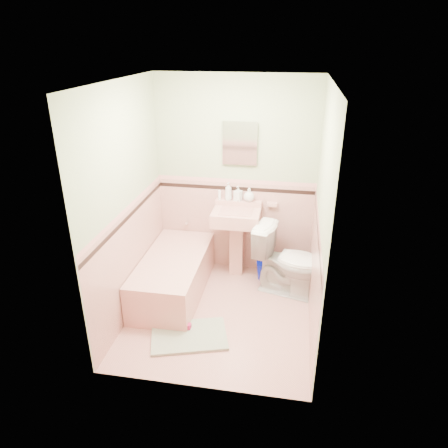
% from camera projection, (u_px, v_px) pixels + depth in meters
% --- Properties ---
extents(floor, '(2.20, 2.20, 0.00)m').
position_uv_depth(floor, '(220.00, 313.00, 4.70)').
color(floor, '#D3958A').
rests_on(floor, ground).
extents(ceiling, '(2.20, 2.20, 0.00)m').
position_uv_depth(ceiling, '(219.00, 81.00, 3.67)').
color(ceiling, white).
rests_on(ceiling, ground).
extents(wall_back, '(2.50, 0.00, 2.50)m').
position_uv_depth(wall_back, '(236.00, 178.00, 5.17)').
color(wall_back, beige).
rests_on(wall_back, ground).
extents(wall_front, '(2.50, 0.00, 2.50)m').
position_uv_depth(wall_front, '(194.00, 265.00, 3.20)').
color(wall_front, beige).
rests_on(wall_front, ground).
extents(wall_left, '(0.00, 2.50, 2.50)m').
position_uv_depth(wall_left, '(126.00, 205.00, 4.34)').
color(wall_left, beige).
rests_on(wall_left, ground).
extents(wall_right, '(0.00, 2.50, 2.50)m').
position_uv_depth(wall_right, '(321.00, 218.00, 4.03)').
color(wall_right, beige).
rests_on(wall_right, ground).
extents(wainscot_back, '(2.00, 0.00, 2.00)m').
position_uv_depth(wainscot_back, '(235.00, 226.00, 5.43)').
color(wainscot_back, '#D69A8F').
rests_on(wainscot_back, ground).
extents(wainscot_front, '(2.00, 0.00, 2.00)m').
position_uv_depth(wainscot_front, '(197.00, 332.00, 3.47)').
color(wainscot_front, '#D69A8F').
rests_on(wainscot_front, ground).
extents(wainscot_left, '(0.00, 2.20, 2.20)m').
position_uv_depth(wainscot_left, '(133.00, 260.00, 4.61)').
color(wainscot_left, '#D69A8F').
rests_on(wainscot_left, ground).
extents(wainscot_right, '(0.00, 2.20, 2.20)m').
position_uv_depth(wainscot_right, '(314.00, 276.00, 4.30)').
color(wainscot_right, '#D69A8F').
rests_on(wainscot_right, ground).
extents(accent_back, '(2.00, 0.00, 2.00)m').
position_uv_depth(accent_back, '(235.00, 189.00, 5.21)').
color(accent_back, black).
rests_on(accent_back, ground).
extents(accent_front, '(2.00, 0.00, 2.00)m').
position_uv_depth(accent_front, '(195.00, 278.00, 3.27)').
color(accent_front, black).
rests_on(accent_front, ground).
extents(accent_left, '(0.00, 2.20, 2.20)m').
position_uv_depth(accent_left, '(129.00, 217.00, 4.39)').
color(accent_left, black).
rests_on(accent_left, ground).
extents(accent_right, '(0.00, 2.20, 2.20)m').
position_uv_depth(accent_right, '(318.00, 230.00, 4.08)').
color(accent_right, black).
rests_on(accent_right, ground).
extents(cap_back, '(2.00, 0.00, 2.00)m').
position_uv_depth(cap_back, '(235.00, 181.00, 5.17)').
color(cap_back, '#D38D88').
rests_on(cap_back, ground).
extents(cap_front, '(2.00, 0.00, 2.00)m').
position_uv_depth(cap_front, '(195.00, 267.00, 3.22)').
color(cap_front, '#D38D88').
rests_on(cap_front, ground).
extents(cap_left, '(0.00, 2.20, 2.20)m').
position_uv_depth(cap_left, '(128.00, 208.00, 4.35)').
color(cap_left, '#D38D88').
rests_on(cap_left, ground).
extents(cap_right, '(0.00, 2.20, 2.20)m').
position_uv_depth(cap_right, '(319.00, 221.00, 4.04)').
color(cap_right, '#D38D88').
rests_on(cap_right, ground).
extents(bathtub, '(0.70, 1.50, 0.45)m').
position_uv_depth(bathtub, '(174.00, 276.00, 5.00)').
color(bathtub, tan).
rests_on(bathtub, floor).
extents(tub_faucet, '(0.04, 0.12, 0.04)m').
position_uv_depth(tub_faucet, '(188.00, 222.00, 5.48)').
color(tub_faucet, silver).
rests_on(tub_faucet, wall_back).
extents(sink, '(0.58, 0.48, 0.92)m').
position_uv_depth(sink, '(236.00, 244.00, 5.27)').
color(sink, tan).
rests_on(sink, floor).
extents(sink_faucet, '(0.02, 0.02, 0.10)m').
position_uv_depth(sink_faucet, '(238.00, 204.00, 5.20)').
color(sink_faucet, silver).
rests_on(sink_faucet, sink).
extents(medicine_cabinet, '(0.38, 0.04, 0.47)m').
position_uv_depth(medicine_cabinet, '(240.00, 143.00, 4.95)').
color(medicine_cabinet, white).
rests_on(medicine_cabinet, wall_back).
extents(soap_dish, '(0.13, 0.07, 0.04)m').
position_uv_depth(soap_dish, '(272.00, 204.00, 5.19)').
color(soap_dish, tan).
rests_on(soap_dish, wall_back).
extents(soap_bottle_left, '(0.11, 0.11, 0.23)m').
position_uv_depth(soap_bottle_left, '(228.00, 191.00, 5.20)').
color(soap_bottle_left, '#B2B2B2').
rests_on(soap_bottle_left, sink).
extents(soap_bottle_mid, '(0.11, 0.11, 0.19)m').
position_uv_depth(soap_bottle_mid, '(238.00, 193.00, 5.18)').
color(soap_bottle_mid, '#B2B2B2').
rests_on(soap_bottle_mid, sink).
extents(soap_bottle_right, '(0.17, 0.17, 0.17)m').
position_uv_depth(soap_bottle_right, '(249.00, 195.00, 5.17)').
color(soap_bottle_right, '#B2B2B2').
rests_on(soap_bottle_right, sink).
extents(tube, '(0.04, 0.04, 0.12)m').
position_uv_depth(tube, '(220.00, 195.00, 5.24)').
color(tube, white).
rests_on(tube, sink).
extents(toilet, '(0.93, 0.67, 0.85)m').
position_uv_depth(toilet, '(290.00, 261.00, 4.93)').
color(toilet, white).
rests_on(toilet, floor).
extents(bucket, '(0.26, 0.26, 0.24)m').
position_uv_depth(bucket, '(266.00, 270.00, 5.33)').
color(bucket, '#0310AE').
rests_on(bucket, floor).
extents(bath_mat, '(0.89, 0.72, 0.03)m').
position_uv_depth(bath_mat, '(189.00, 336.00, 4.32)').
color(bath_mat, gray).
rests_on(bath_mat, floor).
extents(shoe, '(0.14, 0.07, 0.05)m').
position_uv_depth(shoe, '(185.00, 326.00, 4.40)').
color(shoe, '#BF1E59').
rests_on(shoe, bath_mat).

